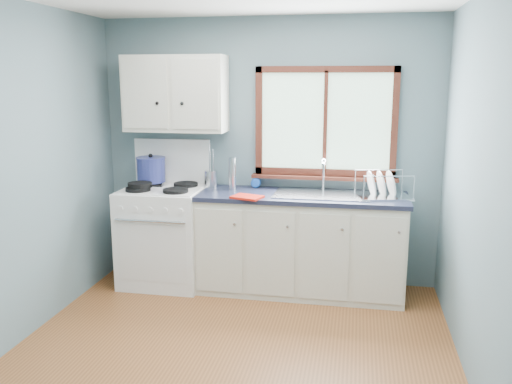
% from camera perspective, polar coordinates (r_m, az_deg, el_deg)
% --- Properties ---
extents(floor, '(3.20, 3.60, 0.02)m').
position_cam_1_polar(floor, '(3.89, -3.35, -18.25)').
color(floor, brown).
rests_on(floor, ground).
extents(wall_back, '(3.20, 0.02, 2.50)m').
position_cam_1_polar(wall_back, '(5.18, 1.33, 4.22)').
color(wall_back, slate).
rests_on(wall_back, ground).
extents(wall_front, '(3.20, 0.02, 2.50)m').
position_cam_1_polar(wall_front, '(1.81, -18.11, -11.17)').
color(wall_front, slate).
rests_on(wall_front, ground).
extents(wall_right, '(0.02, 3.60, 2.50)m').
position_cam_1_polar(wall_right, '(3.42, 23.54, -0.77)').
color(wall_right, slate).
rests_on(wall_right, ground).
extents(gas_range, '(0.76, 0.69, 1.36)m').
position_cam_1_polar(gas_range, '(5.26, -9.62, -4.26)').
color(gas_range, white).
rests_on(gas_range, floor).
extents(base_cabinets, '(1.85, 0.60, 0.88)m').
position_cam_1_polar(base_cabinets, '(5.01, 4.71, -5.94)').
color(base_cabinets, beige).
rests_on(base_cabinets, floor).
extents(countertop, '(1.89, 0.64, 0.04)m').
position_cam_1_polar(countertop, '(4.88, 4.80, -0.46)').
color(countertop, black).
rests_on(countertop, base_cabinets).
extents(sink, '(0.84, 0.46, 0.44)m').
position_cam_1_polar(sink, '(4.88, 6.90, -1.01)').
color(sink, silver).
rests_on(sink, countertop).
extents(window, '(1.36, 0.10, 1.03)m').
position_cam_1_polar(window, '(5.06, 7.29, 6.51)').
color(window, '#9EC6A8').
rests_on(window, wall_back).
extents(upper_cabinets, '(0.95, 0.35, 0.70)m').
position_cam_1_polar(upper_cabinets, '(5.17, -8.48, 10.20)').
color(upper_cabinets, beige).
rests_on(upper_cabinets, wall_back).
extents(skillet, '(0.34, 0.24, 0.04)m').
position_cam_1_polar(skillet, '(5.08, -12.09, 0.73)').
color(skillet, black).
rests_on(skillet, gas_range).
extents(stockpot, '(0.34, 0.34, 0.27)m').
position_cam_1_polar(stockpot, '(5.31, -10.99, 2.36)').
color(stockpot, navy).
rests_on(stockpot, gas_range).
extents(utensil_crock, '(0.15, 0.15, 0.41)m').
position_cam_1_polar(utensil_crock, '(5.19, -4.76, 1.44)').
color(utensil_crock, silver).
rests_on(utensil_crock, countertop).
extents(thermos, '(0.07, 0.07, 0.30)m').
position_cam_1_polar(thermos, '(5.03, -2.52, 1.92)').
color(thermos, silver).
rests_on(thermos, countertop).
extents(soap_bottle, '(0.10, 0.10, 0.24)m').
position_cam_1_polar(soap_bottle, '(5.10, -0.06, 1.71)').
color(soap_bottle, '#1649A6').
rests_on(soap_bottle, countertop).
extents(dish_towel, '(0.30, 0.25, 0.02)m').
position_cam_1_polar(dish_towel, '(4.71, -0.95, -0.53)').
color(dish_towel, red).
rests_on(dish_towel, countertop).
extents(dish_rack, '(0.52, 0.44, 0.24)m').
position_cam_1_polar(dish_rack, '(4.86, 13.15, 0.18)').
color(dish_rack, silver).
rests_on(dish_rack, countertop).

